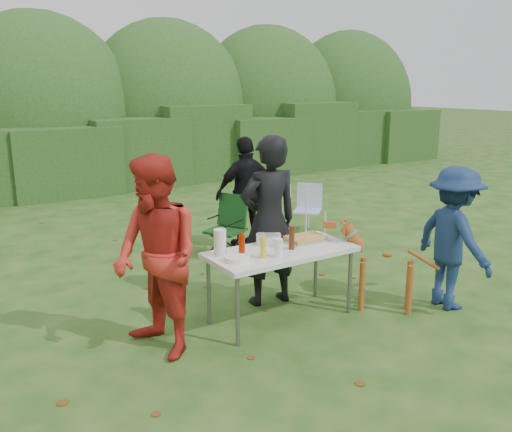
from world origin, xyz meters
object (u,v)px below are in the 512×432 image
dog (386,268)px  lawn_chair (308,209)px  person_red_jacket (157,257)px  person_black_puffy (247,193)px  camping_chair (225,227)px  child (453,238)px  ketchup_bottle (242,246)px  folding_table (281,255)px  paper_towel_roll (220,242)px  beer_bottle (292,238)px  mustard_bottle (263,248)px  person_cook (269,221)px

dog → lawn_chair: 3.11m
dog → person_red_jacket: bearing=35.5°
person_black_puffy → dog: size_ratio=1.66×
dog → camping_chair: size_ratio=1.13×
child → ketchup_bottle: (-2.17, 0.72, 0.09)m
folding_table → person_red_jacket: person_red_jacket is taller
person_red_jacket → person_black_puffy: bearing=124.5°
person_black_puffy → ketchup_bottle: 2.73m
folding_table → lawn_chair: (2.26, 2.45, -0.30)m
folding_table → paper_towel_roll: (-0.61, 0.17, 0.18)m
beer_bottle → mustard_bottle: bearing=-169.1°
camping_chair → person_cook: bearing=49.1°
child → dog: 0.78m
paper_towel_roll → person_black_puffy: bearing=52.7°
folding_table → person_cook: 0.50m
person_cook → lawn_chair: bearing=-131.1°
person_red_jacket → paper_towel_roll: 0.73m
dog → camping_chair: 2.52m
dog → ketchup_bottle: size_ratio=4.43×
mustard_bottle → paper_towel_roll: paper_towel_roll is taller
dog → person_black_puffy: bearing=-43.5°
child → lawn_chair: (0.55, 3.18, -0.37)m
folding_table → person_red_jacket: (-1.32, 0.00, 0.21)m
beer_bottle → folding_table: bearing=153.1°
mustard_bottle → beer_bottle: 0.40m
dog → ketchup_bottle: 1.63m
person_black_puffy → child: (0.70, -3.02, -0.05)m
child → ketchup_bottle: bearing=80.3°
ketchup_bottle → person_cook: bearing=35.3°
person_red_jacket → lawn_chair: bearing=114.4°
person_red_jacket → mustard_bottle: 1.03m
folding_table → person_cook: bearing=72.4°
person_black_puffy → lawn_chair: bearing=-167.6°
mustard_bottle → beer_bottle: size_ratio=0.83×
dog → mustard_bottle: mustard_bottle is taller
person_red_jacket → child: size_ratio=1.17×
mustard_bottle → person_cook: bearing=51.6°
person_cook → beer_bottle: bearing=90.2°
dog → paper_towel_roll: size_ratio=3.75×
person_black_puffy → dog: (0.05, -2.71, -0.35)m
folding_table → paper_towel_roll: bearing=164.6°
ketchup_bottle → paper_towel_roll: size_ratio=0.85×
child → lawn_chair: size_ratio=1.96×
child → ketchup_bottle: child is taller
paper_towel_roll → dog: bearing=-19.3°
beer_bottle → person_red_jacket: bearing=178.1°
person_cook → dog: size_ratio=1.89×
child → camping_chair: size_ratio=1.77×
person_red_jacket → child: (3.03, -0.73, -0.13)m
mustard_bottle → camping_chair: bearing=69.4°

